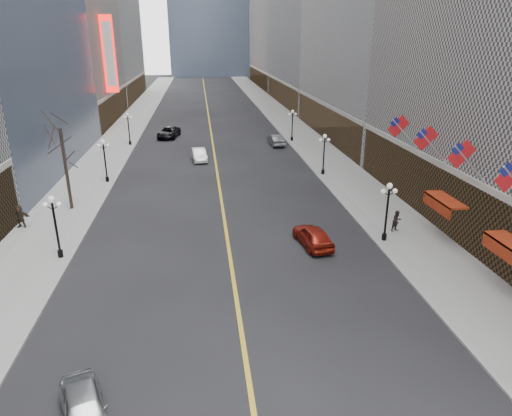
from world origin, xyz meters
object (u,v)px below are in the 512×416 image
object	(u,v)px
streetlamp_west_1	(55,220)
car_sb_mid	(313,236)
car_sb_far	(276,140)
streetlamp_west_3	(128,125)
car_nb_mid	(199,155)
car_nb_near	(84,409)
streetlamp_west_2	(105,156)
streetlamp_east_1	(387,206)
streetlamp_east_3	(292,122)
streetlamp_east_2	(324,150)
car_nb_far	(169,133)

from	to	relation	value
streetlamp_west_1	car_sb_mid	distance (m)	18.18
car_sb_far	streetlamp_west_3	bearing A→B (deg)	-9.98
car_nb_mid	car_nb_near	bearing A→B (deg)	-102.48
streetlamp_west_1	streetlamp_west_2	world-z (taller)	same
streetlamp_west_2	streetlamp_east_1	bearing A→B (deg)	-37.33
streetlamp_east_1	streetlamp_east_3	world-z (taller)	same
streetlamp_east_3	streetlamp_west_2	distance (m)	29.68
streetlamp_east_3	car_nb_mid	bearing A→B (deg)	-144.91
car_nb_mid	car_sb_far	size ratio (longest dim) A/B	0.97
streetlamp_east_2	streetlamp_west_1	xyz separation A→B (m)	(-23.60, -18.00, 0.00)
streetlamp_east_1	car_nb_mid	bearing A→B (deg)	117.68
streetlamp_east_2	streetlamp_west_2	xyz separation A→B (m)	(-23.60, 0.00, 0.00)
streetlamp_east_2	car_nb_near	xyz separation A→B (m)	(-18.56, -33.27, -2.18)
car_nb_mid	car_nb_far	xyz separation A→B (m)	(-4.59, 14.64, 0.05)
streetlamp_east_1	streetlamp_west_2	world-z (taller)	same
streetlamp_west_1	car_sb_far	world-z (taller)	streetlamp_west_1
streetlamp_east_3	car_nb_far	xyz separation A→B (m)	(-18.39, 4.94, -2.09)
streetlamp_east_1	car_nb_far	distance (m)	44.94
streetlamp_east_3	car_nb_near	xyz separation A→B (m)	(-18.56, -51.27, -2.18)
streetlamp_east_1	streetlamp_east_3	distance (m)	36.00
streetlamp_west_1	car_nb_far	bearing A→B (deg)	82.75
streetlamp_west_1	streetlamp_west_2	xyz separation A→B (m)	(0.00, 18.00, 0.00)
car_nb_near	car_sb_far	size ratio (longest dim) A/B	0.88
streetlamp_east_2	streetlamp_east_3	world-z (taller)	same
streetlamp_east_3	car_nb_far	distance (m)	19.16
car_nb_far	streetlamp_west_1	bearing A→B (deg)	-86.54
streetlamp_west_1	streetlamp_east_3	bearing A→B (deg)	56.75
streetlamp_west_1	car_sb_far	size ratio (longest dim) A/B	0.95
streetlamp_west_3	car_nb_near	size ratio (longest dim) A/B	1.07
streetlamp_west_2	car_sb_far	xyz separation A→B (m)	(20.80, 15.68, -2.11)
car_nb_near	car_nb_far	xyz separation A→B (m)	(0.17, 56.21, 0.09)
streetlamp_east_2	car_nb_far	distance (m)	29.48
streetlamp_west_3	car_sb_mid	bearing A→B (deg)	-63.36
streetlamp_west_1	car_sb_far	xyz separation A→B (m)	(20.80, 33.68, -2.11)
streetlamp_east_3	streetlamp_east_1	bearing A→B (deg)	-90.00
car_nb_mid	car_nb_far	distance (m)	15.34
car_nb_near	car_nb_far	distance (m)	56.22
car_nb_near	car_nb_mid	size ratio (longest dim) A/B	0.91
streetlamp_west_2	car_sb_mid	world-z (taller)	streetlamp_west_2
streetlamp_east_2	streetlamp_west_1	distance (m)	29.68
car_nb_mid	streetlamp_east_3	bearing A→B (deg)	29.15
car_sb_far	car_sb_mid	bearing A→B (deg)	81.73
streetlamp_east_2	car_sb_far	distance (m)	16.07
streetlamp_west_1	streetlamp_west_2	bearing A→B (deg)	90.00
streetlamp_east_3	streetlamp_west_3	bearing A→B (deg)	180.00
streetlamp_west_1	streetlamp_east_2	bearing A→B (deg)	37.33
streetlamp_west_3	car_nb_mid	size ratio (longest dim) A/B	0.97
streetlamp_west_1	streetlamp_west_2	distance (m)	18.00
streetlamp_east_2	streetlamp_east_3	bearing A→B (deg)	90.00
car_nb_mid	car_sb_far	xyz separation A→B (m)	(11.00, 7.37, 0.02)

